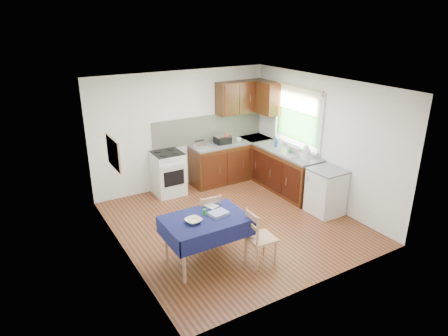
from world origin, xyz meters
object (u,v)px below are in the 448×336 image
dining_table (206,224)px  kettle (306,153)px  toaster (200,145)px  chair_near (259,236)px  chair_far (208,217)px  sandwich_press (223,139)px  dish_rack (293,154)px

dining_table → kettle: 2.85m
kettle → toaster: bearing=131.1°
dining_table → toaster: toaster is taller
chair_near → toaster: size_ratio=3.68×
toaster → dining_table: bearing=-138.1°
toaster → chair_near: bearing=-123.2°
chair_far → toaster: toaster is taller
toaster → sandwich_press: size_ratio=0.76×
dish_rack → kettle: kettle is taller
toaster → sandwich_press: bearing=-17.3°
chair_far → dish_rack: size_ratio=2.29×
chair_far → sandwich_press: (1.55, 2.16, 0.52)m
dining_table → kettle: kettle is taller
sandwich_press → kettle: 1.94m
chair_far → toaster: size_ratio=3.71×
kettle → dish_rack: bearing=99.8°
dish_rack → chair_near: bearing=-139.5°
dining_table → chair_near: (0.65, -0.45, -0.17)m
sandwich_press → dish_rack: bearing=-58.0°
chair_far → kettle: bearing=-163.1°
chair_near → toaster: 3.09m
chair_far → toaster: bearing=-107.4°
dining_table → chair_near: 0.81m
sandwich_press → dining_table: bearing=-122.8°
sandwich_press → dish_rack: (0.81, -1.42, -0.07)m
toaster → dish_rack: (1.41, -1.36, -0.06)m
dining_table → chair_far: size_ratio=1.37×
chair_near → kettle: kettle is taller
chair_far → sandwich_press: sandwich_press is taller
sandwich_press → dish_rack: same height
chair_far → chair_near: 0.97m
dining_table → sandwich_press: sandwich_press is taller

